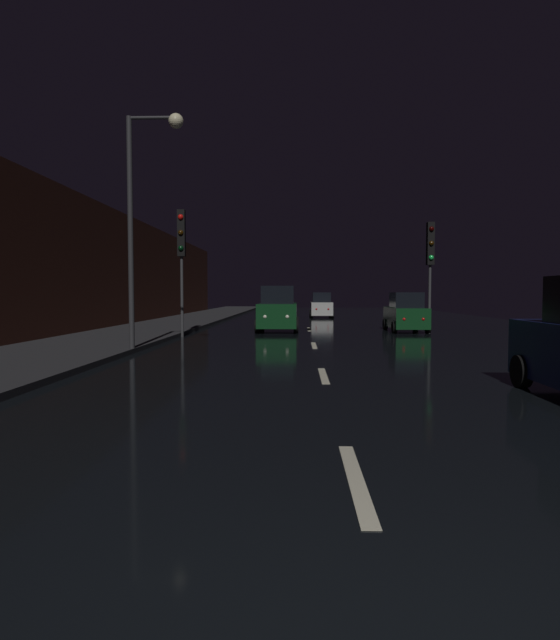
% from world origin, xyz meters
% --- Properties ---
extents(ground, '(27.72, 84.00, 0.02)m').
position_xyz_m(ground, '(0.00, 24.50, -0.01)').
color(ground, black).
extents(sidewalk_left, '(4.40, 84.00, 0.15)m').
position_xyz_m(sidewalk_left, '(-7.66, 24.50, 0.07)').
color(sidewalk_left, '#28282B').
rests_on(sidewalk_left, ground).
extents(building_facade_left, '(0.80, 63.00, 6.09)m').
position_xyz_m(building_facade_left, '(-10.26, 21.00, 3.05)').
color(building_facade_left, '#472319').
rests_on(building_facade_left, ground).
extents(lane_centerline, '(0.16, 24.05, 0.01)m').
position_xyz_m(lane_centerline, '(0.00, 15.59, 0.01)').
color(lane_centerline, beige).
rests_on(lane_centerline, ground).
extents(traffic_light_far_left, '(0.33, 0.47, 5.23)m').
position_xyz_m(traffic_light_far_left, '(-5.36, 19.82, 3.83)').
color(traffic_light_far_left, '#38383A').
rests_on(traffic_light_far_left, ground).
extents(traffic_light_far_right, '(0.31, 0.46, 4.98)m').
position_xyz_m(traffic_light_far_right, '(5.36, 22.07, 3.62)').
color(traffic_light_far_right, '#38383A').
rests_on(traffic_light_far_right, ground).
extents(streetlamp_overhead, '(1.70, 0.44, 7.10)m').
position_xyz_m(streetlamp_overhead, '(-5.10, 13.78, 4.71)').
color(streetlamp_overhead, '#2D2D30').
rests_on(streetlamp_overhead, ground).
extents(car_approaching_headlights, '(1.98, 4.28, 2.16)m').
position_xyz_m(car_approaching_headlights, '(-1.52, 23.52, 0.99)').
color(car_approaching_headlights, '#0F3819').
rests_on(car_approaching_headlights, ground).
extents(car_distant_taillights, '(1.73, 3.74, 1.88)m').
position_xyz_m(car_distant_taillights, '(1.20, 38.10, 0.86)').
color(car_distant_taillights, silver).
rests_on(car_distant_taillights, ground).
extents(car_parked_right_far, '(1.70, 3.67, 1.85)m').
position_xyz_m(car_parked_right_far, '(4.56, 23.38, 0.85)').
color(car_parked_right_far, '#0F3819').
rests_on(car_parked_right_far, ground).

